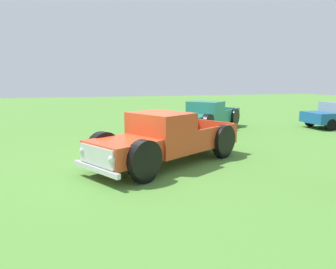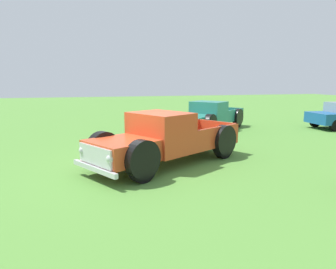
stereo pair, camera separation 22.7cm
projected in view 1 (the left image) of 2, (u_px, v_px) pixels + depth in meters
name	position (u px, v px, depth m)	size (l,w,h in m)	color
ground_plane	(140.00, 166.00, 9.31)	(80.00, 80.00, 0.00)	#548C38
pickup_truck_foreground	(159.00, 141.00, 9.24)	(4.18, 5.46, 1.60)	#D14723
pickup_truck_behind_left	(205.00, 117.00, 15.78)	(4.38, 4.82, 1.48)	#2D8475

